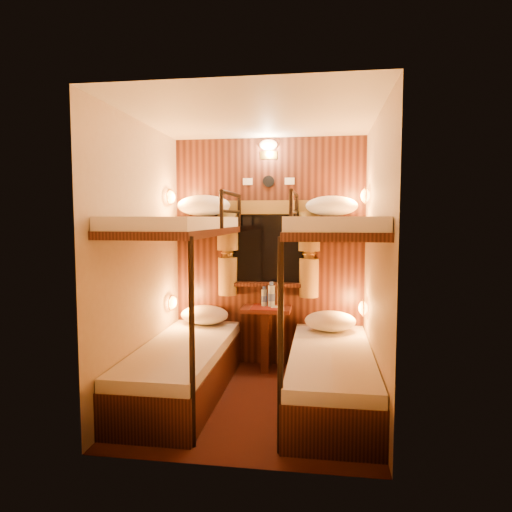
% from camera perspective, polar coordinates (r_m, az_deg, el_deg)
% --- Properties ---
extents(floor, '(2.10, 2.10, 0.00)m').
position_cam_1_polar(floor, '(4.11, -0.24, -17.67)').
color(floor, '#37120F').
rests_on(floor, ground).
extents(ceiling, '(2.10, 2.10, 0.00)m').
position_cam_1_polar(ceiling, '(3.89, -0.25, 17.11)').
color(ceiling, silver).
rests_on(ceiling, wall_back).
extents(wall_back, '(2.40, 0.00, 2.40)m').
position_cam_1_polar(wall_back, '(4.85, 1.60, 0.42)').
color(wall_back, '#C6B293').
rests_on(wall_back, floor).
extents(wall_front, '(2.40, 0.00, 2.40)m').
position_cam_1_polar(wall_front, '(2.79, -3.47, -2.87)').
color(wall_front, '#C6B293').
rests_on(wall_front, floor).
extents(wall_left, '(0.00, 2.40, 2.40)m').
position_cam_1_polar(wall_left, '(4.09, -14.25, -0.56)').
color(wall_left, '#C6B293').
rests_on(wall_left, floor).
extents(wall_right, '(0.00, 2.40, 2.40)m').
position_cam_1_polar(wall_right, '(3.80, 14.84, -0.97)').
color(wall_right, '#C6B293').
rests_on(wall_right, floor).
extents(back_panel, '(2.00, 0.03, 2.40)m').
position_cam_1_polar(back_panel, '(4.84, 1.58, 0.40)').
color(back_panel, black).
rests_on(back_panel, floor).
extents(bunk_left, '(0.72, 1.90, 1.82)m').
position_cam_1_polar(bunk_left, '(4.14, -9.12, -9.42)').
color(bunk_left, black).
rests_on(bunk_left, floor).
extents(bunk_right, '(0.72, 1.90, 1.82)m').
position_cam_1_polar(bunk_right, '(3.96, 9.37, -10.09)').
color(bunk_right, black).
rests_on(bunk_right, floor).
extents(window, '(1.00, 0.12, 0.79)m').
position_cam_1_polar(window, '(4.81, 1.54, 0.15)').
color(window, black).
rests_on(window, back_panel).
extents(curtains, '(1.10, 0.22, 1.00)m').
position_cam_1_polar(curtains, '(4.77, 1.50, 1.11)').
color(curtains, olive).
rests_on(curtains, back_panel).
extents(back_fixtures, '(0.54, 0.09, 0.48)m').
position_cam_1_polar(back_fixtures, '(4.84, 1.56, 12.82)').
color(back_fixtures, black).
rests_on(back_fixtures, back_panel).
extents(reading_lamps, '(2.00, 0.20, 1.25)m').
position_cam_1_polar(reading_lamps, '(4.50, 1.08, 0.59)').
color(reading_lamps, orange).
rests_on(reading_lamps, wall_left).
extents(table, '(0.50, 0.34, 0.66)m').
position_cam_1_polar(table, '(4.78, 1.30, -9.19)').
color(table, '#552413').
rests_on(table, floor).
extents(bottle_left, '(0.06, 0.06, 0.21)m').
position_cam_1_polar(bottle_left, '(4.77, 1.03, -5.25)').
color(bottle_left, '#99BFE5').
rests_on(bottle_left, table).
extents(bottle_right, '(0.08, 0.08, 0.26)m').
position_cam_1_polar(bottle_right, '(4.75, 1.94, -5.01)').
color(bottle_right, '#99BFE5').
rests_on(bottle_right, table).
extents(sachet_a, '(0.09, 0.08, 0.01)m').
position_cam_1_polar(sachet_a, '(4.76, 2.51, -6.33)').
color(sachet_a, silver).
rests_on(sachet_a, table).
extents(sachet_b, '(0.08, 0.06, 0.01)m').
position_cam_1_polar(sachet_b, '(4.70, 2.32, -6.46)').
color(sachet_b, silver).
rests_on(sachet_b, table).
extents(pillow_lower_left, '(0.50, 0.36, 0.20)m').
position_cam_1_polar(pillow_lower_left, '(4.85, -6.45, -7.32)').
color(pillow_lower_left, white).
rests_on(pillow_lower_left, bunk_left).
extents(pillow_lower_right, '(0.50, 0.36, 0.20)m').
position_cam_1_polar(pillow_lower_right, '(4.60, 9.26, -8.03)').
color(pillow_lower_right, white).
rests_on(pillow_lower_right, bunk_right).
extents(pillow_upper_left, '(0.55, 0.39, 0.22)m').
position_cam_1_polar(pillow_upper_left, '(4.75, -6.54, 6.28)').
color(pillow_upper_left, white).
rests_on(pillow_upper_left, bunk_left).
extents(pillow_upper_right, '(0.51, 0.36, 0.20)m').
position_cam_1_polar(pillow_upper_right, '(4.54, 9.44, 6.20)').
color(pillow_upper_right, white).
rests_on(pillow_upper_right, bunk_right).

